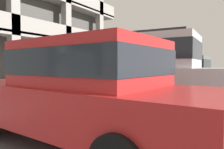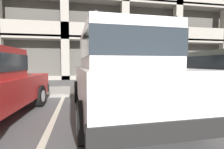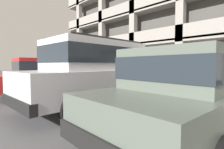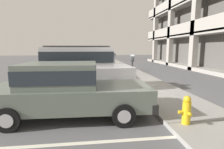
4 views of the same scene
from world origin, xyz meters
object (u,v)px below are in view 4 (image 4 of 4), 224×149
(silver_suv, at_px, (79,67))
(dark_hatchback, at_px, (67,88))
(red_sedan, at_px, (77,67))
(parking_meter_far, at_px, (115,57))
(fire_hydrant, at_px, (187,110))
(parking_meter_near, at_px, (132,63))

(silver_suv, distance_m, dark_hatchback, 2.98)
(red_sedan, bearing_deg, parking_meter_far, 143.95)
(silver_suv, bearing_deg, red_sedan, -175.66)
(fire_hydrant, bearing_deg, parking_meter_near, -176.08)
(red_sedan, xyz_separation_m, parking_meter_near, (2.71, 2.82, 0.42))
(parking_meter_near, bearing_deg, red_sedan, -133.86)
(red_sedan, height_order, fire_hydrant, red_sedan)
(red_sedan, xyz_separation_m, parking_meter_far, (-3.23, 2.80, 0.39))
(silver_suv, height_order, parking_meter_near, silver_suv)
(silver_suv, relative_size, dark_hatchback, 1.07)
(parking_meter_near, xyz_separation_m, fire_hydrant, (4.33, 0.30, -0.78))
(red_sedan, relative_size, fire_hydrant, 6.59)
(parking_meter_near, height_order, parking_meter_far, parking_meter_near)
(red_sedan, relative_size, parking_meter_far, 3.15)
(dark_hatchback, relative_size, parking_meter_far, 3.10)
(dark_hatchback, distance_m, parking_meter_far, 9.51)
(parking_meter_near, relative_size, parking_meter_far, 1.03)
(silver_suv, bearing_deg, fire_hydrant, 32.23)
(dark_hatchback, bearing_deg, silver_suv, 178.82)
(parking_meter_far, xyz_separation_m, fire_hydrant, (10.27, 0.32, -0.75))
(dark_hatchback, distance_m, parking_meter_near, 4.17)
(red_sedan, relative_size, dark_hatchback, 1.02)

